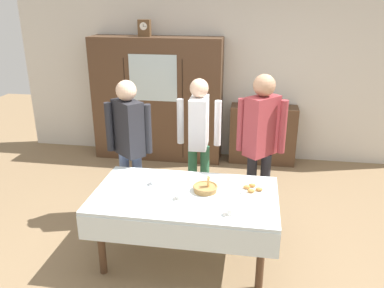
{
  "coord_description": "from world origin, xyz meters",
  "views": [
    {
      "loc": [
        0.59,
        -3.44,
        2.46
      ],
      "look_at": [
        0.0,
        0.2,
        1.07
      ],
      "focal_mm": 36.53,
      "sensor_mm": 36.0,
      "label": 1
    }
  ],
  "objects_px": {
    "dining_table": "(185,204)",
    "bread_basket": "(205,188)",
    "bookshelf_low": "(263,134)",
    "person_beside_shelf": "(199,132)",
    "book_stack": "(265,103)",
    "wall_cabinet": "(157,99)",
    "mantel_clock": "(144,28)",
    "pastry_plate": "(253,190)",
    "spoon_front_edge": "(205,179)",
    "spoon_mid_left": "(139,174)",
    "person_behind_table_right": "(261,136)",
    "tea_cup_near_right": "(180,196)",
    "tea_cup_far_right": "(230,212)",
    "tea_cup_mid_right": "(154,182)",
    "person_by_cabinet": "(129,138)"
  },
  "relations": [
    {
      "from": "tea_cup_mid_right",
      "to": "pastry_plate",
      "type": "distance_m",
      "value": 0.96
    },
    {
      "from": "dining_table",
      "to": "bread_basket",
      "type": "height_order",
      "value": "bread_basket"
    },
    {
      "from": "bread_basket",
      "to": "spoon_mid_left",
      "type": "xyz_separation_m",
      "value": [
        -0.74,
        0.26,
        -0.03
      ]
    },
    {
      "from": "wall_cabinet",
      "to": "tea_cup_mid_right",
      "type": "distance_m",
      "value": 2.49
    },
    {
      "from": "dining_table",
      "to": "book_stack",
      "type": "relative_size",
      "value": 7.54
    },
    {
      "from": "pastry_plate",
      "to": "person_behind_table_right",
      "type": "bearing_deg",
      "value": 84.53
    },
    {
      "from": "spoon_front_edge",
      "to": "spoon_mid_left",
      "type": "height_order",
      "value": "same"
    },
    {
      "from": "mantel_clock",
      "to": "spoon_front_edge",
      "type": "xyz_separation_m",
      "value": [
        1.21,
        -2.22,
        -1.31
      ]
    },
    {
      "from": "spoon_mid_left",
      "to": "person_behind_table_right",
      "type": "xyz_separation_m",
      "value": [
        1.25,
        0.44,
        0.34
      ]
    },
    {
      "from": "dining_table",
      "to": "tea_cup_near_right",
      "type": "xyz_separation_m",
      "value": [
        -0.02,
        -0.08,
        0.12
      ]
    },
    {
      "from": "tea_cup_mid_right",
      "to": "person_by_cabinet",
      "type": "height_order",
      "value": "person_by_cabinet"
    },
    {
      "from": "dining_table",
      "to": "spoon_front_edge",
      "type": "xyz_separation_m",
      "value": [
        0.15,
        0.37,
        0.1
      ]
    },
    {
      "from": "dining_table",
      "to": "person_beside_shelf",
      "type": "bearing_deg",
      "value": 91.33
    },
    {
      "from": "book_stack",
      "to": "spoon_mid_left",
      "type": "distance_m",
      "value": 2.63
    },
    {
      "from": "tea_cup_mid_right",
      "to": "pastry_plate",
      "type": "height_order",
      "value": "tea_cup_mid_right"
    },
    {
      "from": "mantel_clock",
      "to": "bread_basket",
      "type": "bearing_deg",
      "value": -63.31
    },
    {
      "from": "tea_cup_far_right",
      "to": "spoon_front_edge",
      "type": "relative_size",
      "value": 1.09
    },
    {
      "from": "bookshelf_low",
      "to": "bread_basket",
      "type": "xyz_separation_m",
      "value": [
        -0.57,
        -2.53,
        0.3
      ]
    },
    {
      "from": "dining_table",
      "to": "book_stack",
      "type": "xyz_separation_m",
      "value": [
        0.76,
        2.64,
        0.33
      ]
    },
    {
      "from": "tea_cup_near_right",
      "to": "book_stack",
      "type": "bearing_deg",
      "value": 74.04
    },
    {
      "from": "spoon_front_edge",
      "to": "person_by_cabinet",
      "type": "relative_size",
      "value": 0.07
    },
    {
      "from": "wall_cabinet",
      "to": "pastry_plate",
      "type": "bearing_deg",
      "value": -57.52
    },
    {
      "from": "book_stack",
      "to": "bread_basket",
      "type": "distance_m",
      "value": 2.6
    },
    {
      "from": "bookshelf_low",
      "to": "person_by_cabinet",
      "type": "relative_size",
      "value": 0.61
    },
    {
      "from": "mantel_clock",
      "to": "tea_cup_far_right",
      "type": "height_order",
      "value": "mantel_clock"
    },
    {
      "from": "book_stack",
      "to": "person_behind_table_right",
      "type": "height_order",
      "value": "person_behind_table_right"
    },
    {
      "from": "dining_table",
      "to": "book_stack",
      "type": "height_order",
      "value": "book_stack"
    },
    {
      "from": "bread_basket",
      "to": "spoon_front_edge",
      "type": "bearing_deg",
      "value": 97.87
    },
    {
      "from": "dining_table",
      "to": "tea_cup_far_right",
      "type": "xyz_separation_m",
      "value": [
        0.45,
        -0.29,
        0.12
      ]
    },
    {
      "from": "mantel_clock",
      "to": "bread_basket",
      "type": "relative_size",
      "value": 1.0
    },
    {
      "from": "tea_cup_mid_right",
      "to": "wall_cabinet",
      "type": "bearing_deg",
      "value": 103.19
    },
    {
      "from": "spoon_front_edge",
      "to": "person_behind_table_right",
      "type": "relative_size",
      "value": 0.07
    },
    {
      "from": "wall_cabinet",
      "to": "tea_cup_near_right",
      "type": "distance_m",
      "value": 2.82
    },
    {
      "from": "spoon_front_edge",
      "to": "pastry_plate",
      "type": "bearing_deg",
      "value": -20.72
    },
    {
      "from": "spoon_front_edge",
      "to": "person_beside_shelf",
      "type": "bearing_deg",
      "value": 103.46
    },
    {
      "from": "tea_cup_near_right",
      "to": "person_beside_shelf",
      "type": "xyz_separation_m",
      "value": [
        -0.0,
        1.17,
        0.23
      ]
    },
    {
      "from": "dining_table",
      "to": "wall_cabinet",
      "type": "height_order",
      "value": "wall_cabinet"
    },
    {
      "from": "wall_cabinet",
      "to": "dining_table",
      "type": "bearing_deg",
      "value": -70.84
    },
    {
      "from": "spoon_front_edge",
      "to": "spoon_mid_left",
      "type": "xyz_separation_m",
      "value": [
        -0.7,
        0.0,
        0.0
      ]
    },
    {
      "from": "person_beside_shelf",
      "to": "book_stack",
      "type": "bearing_deg",
      "value": 63.23
    },
    {
      "from": "tea_cup_mid_right",
      "to": "person_beside_shelf",
      "type": "bearing_deg",
      "value": 71.53
    },
    {
      "from": "wall_cabinet",
      "to": "person_behind_table_right",
      "type": "distance_m",
      "value": 2.39
    },
    {
      "from": "book_stack",
      "to": "wall_cabinet",
      "type": "bearing_deg",
      "value": -178.25
    },
    {
      "from": "tea_cup_mid_right",
      "to": "spoon_front_edge",
      "type": "height_order",
      "value": "tea_cup_mid_right"
    },
    {
      "from": "tea_cup_mid_right",
      "to": "tea_cup_near_right",
      "type": "distance_m",
      "value": 0.4
    },
    {
      "from": "dining_table",
      "to": "spoon_front_edge",
      "type": "relative_size",
      "value": 14.59
    },
    {
      "from": "tea_cup_near_right",
      "to": "spoon_front_edge",
      "type": "relative_size",
      "value": 1.09
    },
    {
      "from": "dining_table",
      "to": "tea_cup_near_right",
      "type": "relative_size",
      "value": 13.36
    },
    {
      "from": "pastry_plate",
      "to": "person_beside_shelf",
      "type": "xyz_separation_m",
      "value": [
        -0.65,
        0.9,
        0.24
      ]
    },
    {
      "from": "spoon_front_edge",
      "to": "tea_cup_mid_right",
      "type": "bearing_deg",
      "value": -157.27
    }
  ]
}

